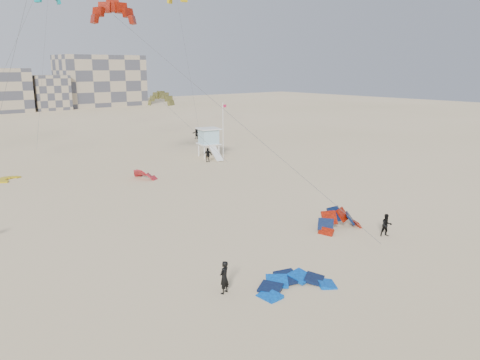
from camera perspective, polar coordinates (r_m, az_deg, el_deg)
ground at (r=24.38m, az=1.98°, el=-16.64°), size 320.00×320.00×0.00m
kite_ground_blue at (r=27.63m, az=6.69°, el=-12.88°), size 5.36×5.52×1.61m
kite_ground_orange at (r=37.34m, az=11.98°, el=-5.91°), size 4.32×4.24×3.95m
kite_ground_red_far at (r=54.08m, az=-11.54°, el=0.19°), size 3.67×3.57×3.04m
kite_ground_yellow at (r=58.35m, az=-26.42°, el=0.01°), size 3.92×3.93×0.53m
kitesurfer_main at (r=26.45m, az=-1.95°, el=-11.77°), size 0.80×0.65×1.90m
kitesurfer_b at (r=36.50m, az=17.42°, el=-5.28°), size 1.06×1.00×1.72m
kitesurfer_d at (r=62.09m, az=-3.93°, el=3.05°), size 1.13×1.09×1.90m
kitesurfer_f at (r=82.82m, az=-5.32°, el=5.65°), size 1.02×1.79×1.84m
kite_fly_orange at (r=50.77m, az=-15.18°, el=18.86°), size 6.65×32.20×17.82m
kite_fly_olive at (r=64.35m, az=-9.68°, el=9.59°), size 4.84×14.17×8.24m
lifeguard_tower_near at (r=65.62m, az=-3.82°, el=4.56°), size 3.46×5.87×4.05m
flagpole at (r=64.04m, az=-2.07°, el=6.19°), size 0.62×0.10×7.66m
condo_east at (r=161.03m, az=-16.63°, el=11.52°), size 26.00×14.00×16.00m
condo_fill_right at (r=151.05m, az=-22.28°, el=9.84°), size 10.00×10.00×10.00m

